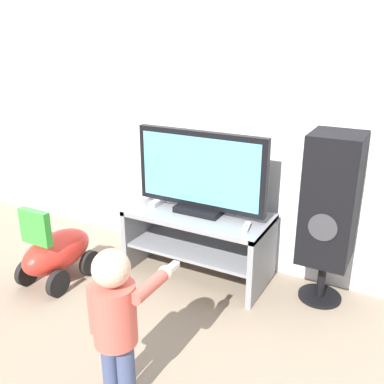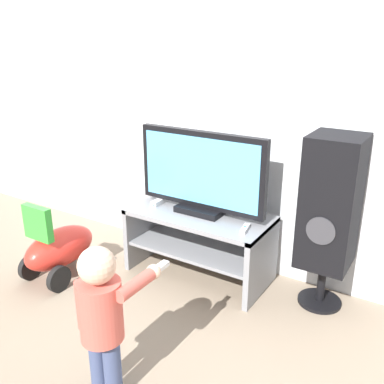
% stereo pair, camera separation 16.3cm
% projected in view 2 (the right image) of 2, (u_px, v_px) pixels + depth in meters
% --- Properties ---
extents(ground_plane, '(16.00, 16.00, 0.00)m').
position_uv_depth(ground_plane, '(181.00, 289.00, 2.83)').
color(ground_plane, gray).
extents(wall_back, '(10.00, 0.06, 2.60)m').
position_uv_depth(wall_back, '(225.00, 80.00, 2.82)').
color(wall_back, silver).
rests_on(wall_back, ground_plane).
extents(tv_stand, '(0.96, 0.47, 0.46)m').
position_uv_depth(tv_stand, '(199.00, 234.00, 2.91)').
color(tv_stand, gray).
rests_on(tv_stand, ground_plane).
extents(television, '(0.91, 0.20, 0.55)m').
position_uv_depth(television, '(201.00, 174.00, 2.78)').
color(television, black).
rests_on(television, tv_stand).
extents(game_console, '(0.05, 0.16, 0.04)m').
position_uv_depth(game_console, '(160.00, 201.00, 3.01)').
color(game_console, white).
rests_on(game_console, tv_stand).
extents(remote_primary, '(0.06, 0.13, 0.03)m').
position_uv_depth(remote_primary, '(245.00, 229.00, 2.60)').
color(remote_primary, white).
rests_on(remote_primary, tv_stand).
extents(child, '(0.29, 0.44, 0.76)m').
position_uv_depth(child, '(103.00, 311.00, 1.86)').
color(child, '#3F4C72').
rests_on(child, ground_plane).
extents(speaker_tower, '(0.30, 0.33, 1.07)m').
position_uv_depth(speaker_tower, '(331.00, 205.00, 2.46)').
color(speaker_tower, black).
rests_on(speaker_tower, ground_plane).
extents(ride_on_toy, '(0.32, 0.55, 0.57)m').
position_uv_depth(ride_on_toy, '(59.00, 248.00, 2.92)').
color(ride_on_toy, red).
rests_on(ride_on_toy, ground_plane).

